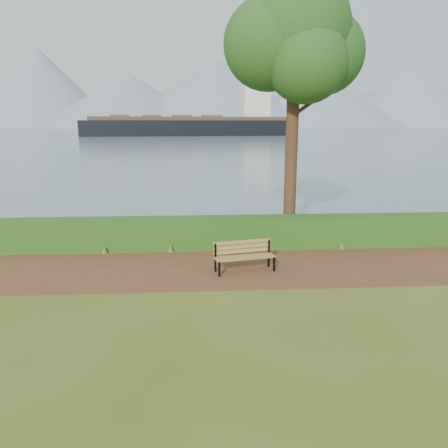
{
  "coord_description": "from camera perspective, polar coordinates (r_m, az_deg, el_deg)",
  "views": [
    {
      "loc": [
        -0.24,
        -11.49,
        4.04
      ],
      "look_at": [
        0.57,
        1.2,
        1.1
      ],
      "focal_mm": 35.0,
      "sensor_mm": 36.0,
      "label": 1
    }
  ],
  "objects": [
    {
      "name": "tree",
      "position": [
        15.38,
        9.25,
        22.82
      ],
      "size": [
        4.67,
        3.86,
        9.01
      ],
      "rotation": [
        0.0,
        0.0,
        -0.13
      ],
      "color": "#351E15",
      "rests_on": "ground"
    },
    {
      "name": "bench",
      "position": [
        12.19,
        2.61,
        -3.94
      ],
      "size": [
        1.76,
        0.84,
        0.85
      ],
      "rotation": [
        0.0,
        0.0,
        0.21
      ],
      "color": "black",
      "rests_on": "ground"
    },
    {
      "name": "water",
      "position": [
        271.52,
        -3.65,
        12.12
      ],
      "size": [
        700.0,
        510.0,
        0.0
      ],
      "primitive_type": "cube",
      "color": "#496776",
      "rests_on": "ground"
    },
    {
      "name": "path",
      "position": [
        12.47,
        -2.35,
        -5.88
      ],
      "size": [
        40.0,
        3.4,
        0.01
      ],
      "primitive_type": "cube",
      "color": "#512D1C",
      "rests_on": "ground"
    },
    {
      "name": "hedge",
      "position": [
        14.53,
        -2.58,
        -1.1
      ],
      "size": [
        32.0,
        0.85,
        1.0
      ],
      "primitive_type": "cube",
      "color": "#1F4D16",
      "rests_on": "ground"
    },
    {
      "name": "ground",
      "position": [
        12.18,
        -2.32,
        -6.36
      ],
      "size": [
        140.0,
        140.0,
        0.0
      ],
      "primitive_type": "plane",
      "color": "#435217",
      "rests_on": "ground"
    },
    {
      "name": "mountains",
      "position": [
        418.31,
        -5.04,
        16.19
      ],
      "size": [
        585.0,
        190.0,
        70.0
      ],
      "color": "slate",
      "rests_on": "ground"
    },
    {
      "name": "cargo_ship",
      "position": [
        149.62,
        -3.59,
        12.64
      ],
      "size": [
        70.78,
        20.7,
        21.23
      ],
      "rotation": [
        0.0,
        0.0,
        0.14
      ],
      "color": "black",
      "rests_on": "ground"
    }
  ]
}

